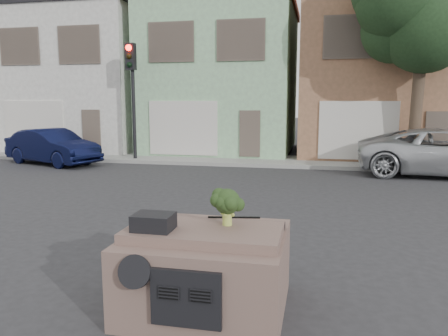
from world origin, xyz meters
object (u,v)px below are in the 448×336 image
(navy_sedan, at_px, (54,164))
(traffic_signal, at_px, (133,103))
(silver_pickup, at_px, (445,176))
(broccoli, at_px, (227,207))

(navy_sedan, distance_m, traffic_signal, 4.23)
(silver_pickup, bearing_deg, traffic_signal, 90.08)
(traffic_signal, bearing_deg, silver_pickup, -4.60)
(navy_sedan, xyz_separation_m, traffic_signal, (3.10, 1.32, 2.55))
(broccoli, bearing_deg, traffic_signal, 118.47)
(broccoli, bearing_deg, silver_pickup, 64.05)
(silver_pickup, relative_size, traffic_signal, 1.19)
(silver_pickup, xyz_separation_m, traffic_signal, (-12.34, 0.99, 2.55))
(navy_sedan, bearing_deg, broccoli, -118.38)
(silver_pickup, height_order, traffic_signal, traffic_signal)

